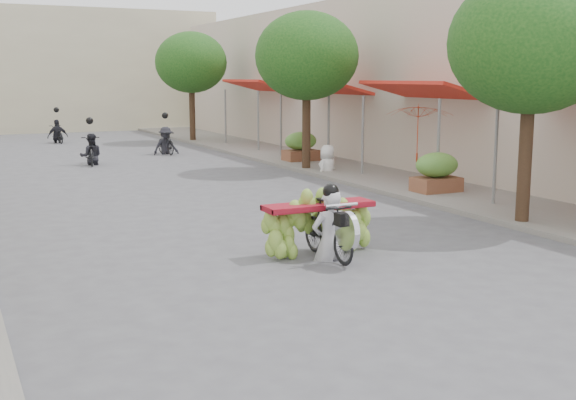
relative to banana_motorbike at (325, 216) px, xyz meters
The scene contains 15 objects.
ground 3.57m from the banana_motorbike, 96.20° to the right, with size 120.00×120.00×0.00m, color #57575C.
sidewalk_right 13.31m from the banana_motorbike, 60.12° to the left, with size 4.00×60.00×0.12m, color gray.
shophouse_row_right 15.84m from the banana_motorbike, 42.19° to the left, with size 9.77×40.00×6.00m.
far_building 34.64m from the banana_motorbike, 90.63° to the left, with size 20.00×6.00×7.00m, color beige.
street_tree_near 5.90m from the banana_motorbike, ahead, with size 3.40×3.40×5.25m.
street_tree_mid 12.05m from the banana_motorbike, 64.49° to the left, with size 3.40×3.40×5.25m.
street_tree_far 23.28m from the banana_motorbike, 77.43° to the left, with size 3.40×3.40×5.25m.
produce_crate_mid 7.38m from the banana_motorbike, 37.87° to the left, with size 1.20×0.88×1.16m.
produce_crate_far 13.82m from the banana_motorbike, 65.07° to the left, with size 1.20×0.88×1.16m.
banana_motorbike is the anchor object (origin of this frame).
market_umbrella 8.13m from the banana_motorbike, 42.69° to the left, with size 2.30×2.30×1.61m.
pedestrian 10.98m from the banana_motorbike, 60.97° to the left, with size 0.95×0.79×1.67m.
bg_motorbike_a 15.52m from the banana_motorbike, 94.11° to the left, with size 0.93×1.80×1.95m.
bg_motorbike_b 17.89m from the banana_motorbike, 82.62° to the left, with size 1.11×1.68×1.95m.
bg_motorbike_c 24.98m from the banana_motorbike, 92.08° to the left, with size 1.03×1.52×1.95m.
Camera 1 is at (-5.53, -7.32, 3.12)m, focal length 45.00 mm.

